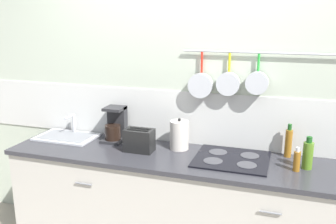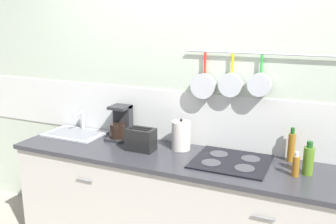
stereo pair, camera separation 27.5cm
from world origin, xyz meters
name	(u,v)px [view 2 (the right image)]	position (x,y,z in m)	size (l,w,h in m)	color
wall_back	(198,98)	(0.00, 0.35, 1.27)	(7.20, 0.15, 2.60)	#B2BCA8
cabinet_base	(181,212)	(0.00, 0.00, 0.42)	(2.70, 0.59, 0.85)	#B7B2A8
countertop	(182,159)	(0.00, 0.00, 0.86)	(2.74, 0.62, 0.03)	#2D2D33
sink_basin	(75,133)	(-1.08, 0.13, 0.90)	(0.50, 0.33, 0.18)	#B7BABF
coffee_maker	(121,125)	(-0.64, 0.20, 1.00)	(0.18, 0.21, 0.29)	#262628
toaster	(141,139)	(-0.35, 0.01, 0.97)	(0.24, 0.14, 0.18)	black
kettle	(181,135)	(-0.07, 0.16, 0.99)	(0.15, 0.15, 0.25)	beige
cooktop	(231,161)	(0.36, 0.05, 0.89)	(0.53, 0.48, 0.01)	black
bottle_vinegar	(291,147)	(0.75, 0.25, 0.99)	(0.05, 0.05, 0.25)	#8C5919
bottle_hot_sauce	(296,166)	(0.81, -0.01, 0.96)	(0.05, 0.05, 0.17)	#8C5919
bottle_dish_soap	(308,160)	(0.88, 0.06, 0.98)	(0.07, 0.07, 0.23)	#4C721E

